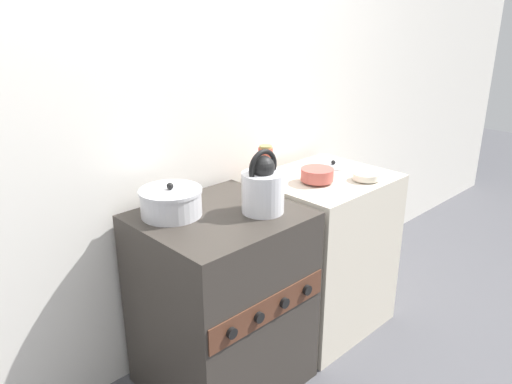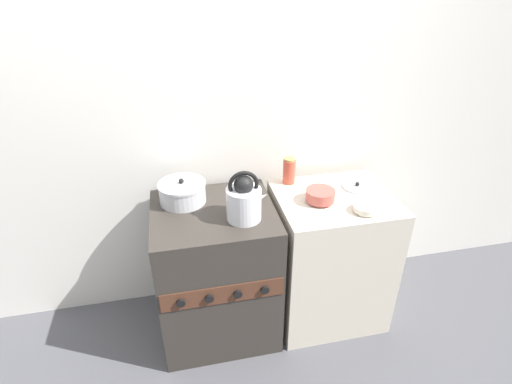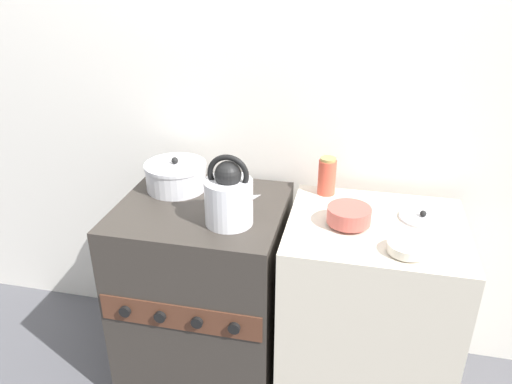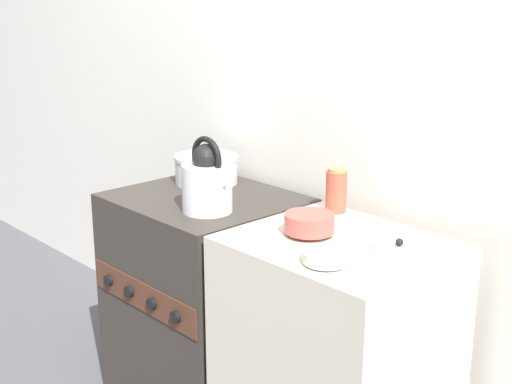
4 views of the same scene
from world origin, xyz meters
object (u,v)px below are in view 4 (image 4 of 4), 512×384
Objects in this scene: kettle at (207,182)px; loose_pot_lid at (399,247)px; small_ceramic_bowl at (326,257)px; stove at (207,298)px; enamel_bowl at (309,223)px; storage_jar at (336,191)px; cooking_pot at (206,169)px.

loose_pot_lid is (0.69, 0.17, -0.09)m from kettle.
kettle is 2.08× the size of small_ceramic_bowl.
loose_pot_lid is at bearing 74.65° from small_ceramic_bowl.
kettle is at bearing -35.28° from stove.
storage_jar is at bearing 112.75° from enamel_bowl.
enamel_bowl is 0.27m from storage_jar.
loose_pot_lid is at bearing 13.65° from kettle.
cooking_pot is (-0.29, 0.23, -0.05)m from kettle.
enamel_bowl is 0.24m from small_ceramic_bowl.
storage_jar reaches higher than loose_pot_lid.
stove is 0.94m from loose_pot_lid.
loose_pot_lid is at bearing -20.70° from storage_jar.
cooking_pot is at bearing 160.89° from small_ceramic_bowl.
enamel_bowl is (0.57, -0.04, 0.46)m from stove.
storage_jar reaches higher than enamel_bowl.
kettle is 0.72m from loose_pot_lid.
stove is at bearing -175.67° from loose_pot_lid.
storage_jar reaches higher than stove.
loose_pot_lid is (0.99, -0.07, -0.04)m from cooking_pot.
cooking_pot reaches higher than stove.
storage_jar is at bearing 127.48° from small_ceramic_bowl.
loose_pot_lid is at bearing 21.80° from enamel_bowl.
cooking_pot is 1.64× the size of storage_jar.
enamel_bowl reaches higher than stove.
storage_jar is at bearing 159.30° from loose_pot_lid.
storage_jar is at bearing 43.56° from kettle.
cooking_pot reaches higher than enamel_bowl.
small_ceramic_bowl is at bearing -13.71° from stove.
storage_jar is (-0.30, 0.39, 0.05)m from small_ceramic_bowl.
enamel_bowl is (0.43, 0.06, -0.06)m from kettle.
cooking_pot is 0.62m from storage_jar.
stove is 5.35× the size of storage_jar.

